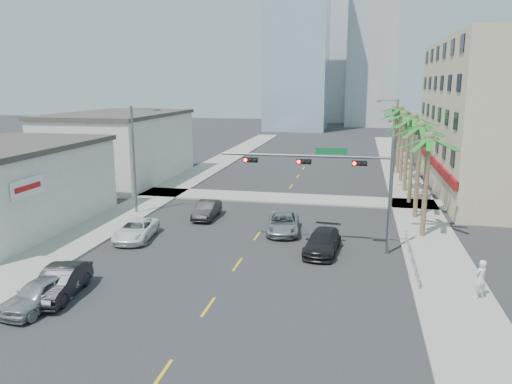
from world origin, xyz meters
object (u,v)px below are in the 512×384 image
Objects in this scene: car_lane_right at (322,242)px; car_parked_far at (136,230)px; pedestrian at (480,279)px; car_lane_center at (283,223)px; car_parked_near at (39,294)px; car_lane_left at (207,210)px; traffic_signal_mast at (340,175)px; car_parked_mid at (60,282)px.

car_parked_far is at bearing -175.88° from car_lane_right.
car_lane_center is at bearing -77.09° from pedestrian.
car_parked_near reaches higher than car_lane_left.
car_lane_center is at bearing 134.05° from car_lane_right.
traffic_signal_mast is 6.81m from car_lane_center.
traffic_signal_mast is 17.57m from car_parked_mid.
pedestrian is at bearing -40.96° from traffic_signal_mast.
car_parked_near is at bearing -23.08° from pedestrian.
traffic_signal_mast is at bearing -44.87° from car_lane_center.
car_parked_near is 11.20m from car_parked_far.
pedestrian is (21.38, -5.94, 0.47)m from car_parked_far.
traffic_signal_mast reaches higher than car_parked_mid.
car_lane_left is 11.90m from car_lane_right.
car_parked_far is 13.07m from car_lane_right.
car_lane_left is 7.24m from car_lane_center.
traffic_signal_mast is at bearing 47.45° from car_parked_near.
car_lane_left is 2.14× the size of pedestrian.
pedestrian reaches higher than car_lane_center.
car_parked_near is at bearing -95.98° from car_parked_far.
car_lane_center is at bearing 141.60° from traffic_signal_mast.
car_lane_center is at bearing -23.54° from car_lane_left.
car_lane_center is at bearing 47.50° from car_parked_mid.
car_parked_far is (-0.40, 9.80, -0.09)m from car_parked_mid.
car_lane_left is at bearing -71.33° from pedestrian.
traffic_signal_mast is 2.60× the size of car_lane_left.
pedestrian is (7.40, -6.42, -3.91)m from traffic_signal_mast.
car_lane_center is at bearing 13.70° from car_parked_far.
car_lane_left is (3.02, 17.67, -0.03)m from car_parked_near.
car_lane_right reaches higher than car_parked_far.
car_lane_center is 2.48× the size of pedestrian.
car_parked_near is 1.42m from car_parked_mid.
car_parked_near is 0.92× the size of car_parked_mid.
traffic_signal_mast is at bearing -77.98° from pedestrian.
car_lane_center is (9.72, 14.92, -0.04)m from car_parked_near.
car_parked_mid is at bearing -137.88° from car_lane_right.
car_parked_mid is 15.91m from car_lane_right.
traffic_signal_mast is 2.25× the size of car_lane_center.
pedestrian reaches higher than car_parked_far.
car_lane_left is at bearing 150.96° from car_lane_right.
car_parked_mid is (0.22, 1.40, 0.04)m from car_parked_near.
car_parked_mid reaches higher than car_parked_far.
car_parked_mid is at bearing -131.55° from car_lane_center.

